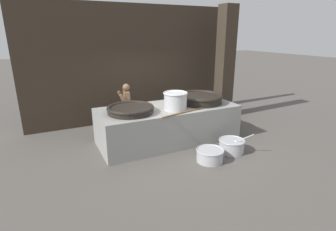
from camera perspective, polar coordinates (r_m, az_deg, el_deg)
ground_plane at (r=7.54m, az=0.00°, el=-5.38°), size 60.00×60.00×0.00m
back_wall at (r=9.17m, az=-6.59°, el=11.07°), size 7.46×0.24×3.84m
support_pillar at (r=9.50m, az=12.32°, el=11.02°), size 0.49×0.49×3.84m
hearth_platform at (r=7.36m, az=0.00°, el=-1.84°), size 3.84×1.60×0.99m
giant_wok_near at (r=6.72m, az=-8.16°, el=1.37°), size 1.20×1.20×0.19m
giant_wok_far at (r=7.69m, az=6.96°, el=3.79°), size 1.32×1.32×0.25m
stock_pot at (r=6.89m, az=1.63°, el=3.25°), size 0.64×0.64×0.47m
stirring_paddle at (r=6.69m, az=3.69°, el=0.75°), size 1.32×0.36×0.04m
cook at (r=7.95m, az=-8.97°, el=1.90°), size 0.39×0.58×1.52m
prep_bowl_vegetables at (r=6.95m, az=13.68°, el=-6.31°), size 0.66×0.78×0.60m
prep_bowl_meat at (r=6.39m, az=9.12°, el=-8.40°), size 0.67×0.67×0.30m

